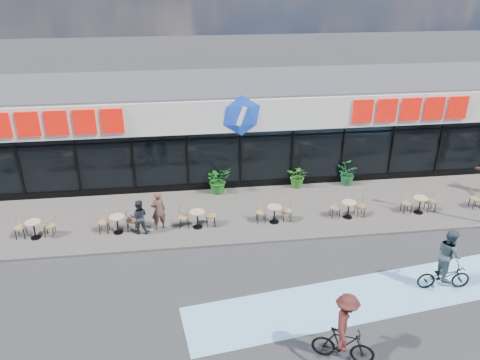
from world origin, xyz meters
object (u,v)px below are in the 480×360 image
Objects in this scene: potted_plant_left at (218,180)px; patron_right at (139,217)px; cyclist_a at (446,265)px; potted_plant_mid at (298,176)px; potted_plant_right at (346,174)px; patron_left at (158,210)px.

potted_plant_left is 0.88× the size of patron_right.
cyclist_a is at bearing 157.82° from patron_right.
potted_plant_mid reaches higher than potted_plant_right.
cyclist_a is (0.62, -8.11, 0.26)m from potted_plant_right.
patron_left is 10.84m from cyclist_a.
patron_right is at bearing 2.10° from patron_left.
potted_plant_mid is 8.67m from cyclist_a.
potted_plant_mid is (3.89, 0.07, -0.08)m from potted_plant_left.
patron_left is 0.73× the size of cyclist_a.
potted_plant_left is at bearing -148.56° from patron_left.
patron_left reaches higher than potted_plant_right.
potted_plant_right is 0.50× the size of cyclist_a.
potted_plant_right is (2.40, -0.01, -0.00)m from potted_plant_mid.
potted_plant_mid is 1.00× the size of potted_plant_right.
potted_plant_mid is at bearing -152.90° from patron_right.
patron_right is (-3.45, -3.29, 0.09)m from potted_plant_left.
potted_plant_right is at bearing -177.98° from patron_left.
cyclist_a reaches higher than patron_right.
cyclist_a is (10.36, -4.77, 0.09)m from patron_right.
patron_right reaches higher than potted_plant_mid.
potted_plant_right is 8.14m from cyclist_a.
patron_right is (-7.34, -3.35, 0.17)m from potted_plant_mid.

